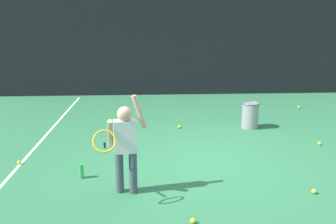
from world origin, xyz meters
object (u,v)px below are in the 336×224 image
object	(u,v)px
tennis_ball_1	(179,127)
tennis_ball_3	(193,221)
tennis_ball_6	(314,191)
tennis_player	(125,142)
tennis_ball_5	(299,107)
water_bottle	(81,171)
ball_hopper	(250,115)
tennis_ball_2	(320,143)
tennis_ball_4	(19,162)

from	to	relation	value
tennis_ball_1	tennis_ball_3	xyz separation A→B (m)	(-0.18, -3.85, 0.00)
tennis_ball_3	tennis_ball_6	distance (m)	1.85
tennis_player	tennis_ball_5	distance (m)	6.49
tennis_ball_3	water_bottle	bearing A→B (deg)	138.09
water_bottle	tennis_ball_5	xyz separation A→B (m)	(5.08, 4.20, -0.08)
water_bottle	tennis_player	bearing A→B (deg)	-37.12
tennis_ball_1	tennis_ball_3	world-z (taller)	same
ball_hopper	water_bottle	size ratio (longest dim) A/B	2.55
tennis_ball_2	tennis_ball_4	distance (m)	5.39
tennis_ball_2	tennis_ball_3	bearing A→B (deg)	-136.71
tennis_ball_1	tennis_ball_5	distance (m)	3.80
tennis_ball_5	tennis_player	bearing A→B (deg)	-132.93
tennis_ball_1	tennis_ball_6	world-z (taller)	same
tennis_ball_3	tennis_ball_4	distance (m)	3.26
tennis_ball_3	tennis_ball_5	size ratio (longest dim) A/B	1.00
ball_hopper	tennis_ball_2	bearing A→B (deg)	-50.59
tennis_ball_3	tennis_ball_5	world-z (taller)	same
tennis_ball_5	tennis_ball_6	world-z (taller)	same
tennis_player	tennis_ball_5	bearing A→B (deg)	40.39
water_bottle	tennis_ball_2	distance (m)	4.42
tennis_ball_1	tennis_ball_6	bearing A→B (deg)	-64.15
water_bottle	tennis_ball_3	bearing A→B (deg)	-41.91
tennis_ball_3	tennis_ball_4	bearing A→B (deg)	143.38
tennis_player	tennis_ball_5	world-z (taller)	tennis_player
ball_hopper	tennis_ball_6	bearing A→B (deg)	-90.00
ball_hopper	tennis_ball_5	bearing A→B (deg)	43.46
water_bottle	tennis_ball_2	size ratio (longest dim) A/B	3.33
water_bottle	tennis_ball_5	distance (m)	6.59
tennis_ball_1	tennis_ball_3	size ratio (longest dim) A/B	1.00
tennis_ball_4	tennis_ball_2	bearing A→B (deg)	6.76
tennis_player	water_bottle	world-z (taller)	tennis_player
tennis_ball_2	tennis_ball_6	size ratio (longest dim) A/B	1.00
water_bottle	tennis_ball_1	distance (m)	3.02
tennis_player	ball_hopper	bearing A→B (deg)	42.73
tennis_ball_2	tennis_ball_1	bearing A→B (deg)	153.56
tennis_ball_1	tennis_ball_2	world-z (taller)	same
tennis_player	tennis_ball_2	bearing A→B (deg)	19.60
tennis_ball_1	tennis_ball_5	bearing A→B (deg)	26.56
ball_hopper	tennis_ball_3	distance (m)	4.19
water_bottle	tennis_ball_4	distance (m)	1.27
ball_hopper	tennis_ball_1	distance (m)	1.57
tennis_ball_5	tennis_ball_6	bearing A→B (deg)	-110.63
tennis_ball_3	tennis_ball_6	size ratio (longest dim) A/B	1.00
tennis_ball_1	tennis_ball_4	size ratio (longest dim) A/B	1.00
tennis_player	tennis_ball_1	world-z (taller)	tennis_player
water_bottle	tennis_ball_6	bearing A→B (deg)	-12.20
tennis_ball_3	tennis_ball_2	bearing A→B (deg)	43.29
ball_hopper	tennis_ball_4	bearing A→B (deg)	-156.92
tennis_ball_1	tennis_ball_5	world-z (taller)	same
tennis_ball_2	tennis_ball_3	xyz separation A→B (m)	(-2.74, -2.58, 0.00)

